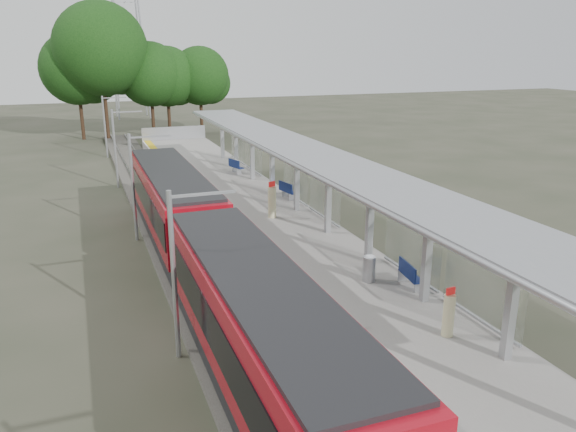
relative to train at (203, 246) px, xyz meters
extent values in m
cube|color=#59544C|center=(0.00, 8.72, -1.93)|extent=(3.00, 70.00, 0.24)
cube|color=gray|center=(4.50, 8.72, -1.55)|extent=(6.00, 50.00, 1.00)
cube|color=gold|center=(1.95, 8.72, -1.04)|extent=(0.60, 50.00, 0.02)
cube|color=#9EA0A5|center=(4.50, 33.67, -0.45)|extent=(6.00, 0.10, 1.20)
cube|color=black|center=(0.00, -7.02, -1.40)|extent=(2.50, 13.50, 0.70)
cube|color=#9E0B17|center=(0.00, -7.02, 0.20)|extent=(2.65, 13.50, 2.50)
cube|color=black|center=(0.00, -7.02, 0.25)|extent=(2.72, 12.96, 1.20)
cube|color=black|center=(0.00, -7.02, 1.50)|extent=(2.40, 12.82, 0.15)
cube|color=#0B6D73|center=(1.36, -7.02, 0.05)|extent=(0.04, 1.30, 2.00)
cube|color=black|center=(0.00, 7.08, -1.40)|extent=(2.50, 13.50, 0.70)
cube|color=#9E0B17|center=(0.00, 7.08, 0.20)|extent=(2.65, 13.50, 2.50)
cube|color=black|center=(0.00, 7.08, 0.25)|extent=(2.72, 12.96, 1.20)
cube|color=black|center=(0.00, 7.08, 1.50)|extent=(2.40, 12.83, 0.15)
cube|color=#0B6D73|center=(1.36, 7.08, 0.05)|extent=(0.04, 1.30, 2.00)
cylinder|color=black|center=(0.00, 2.36, -1.70)|extent=(2.20, 0.70, 0.70)
cube|color=black|center=(0.00, 0.03, -0.05)|extent=(2.30, 0.80, 2.40)
cube|color=#9EA0A5|center=(6.50, -9.28, 0.70)|extent=(0.25, 0.25, 3.50)
cube|color=#9EA0A5|center=(6.50, -5.28, 0.70)|extent=(0.25, 0.25, 3.50)
cube|color=#9EA0A5|center=(6.50, -1.28, 0.70)|extent=(0.25, 0.25, 3.50)
cube|color=#9EA0A5|center=(6.50, 2.72, 0.70)|extent=(0.25, 0.25, 3.50)
cube|color=#9EA0A5|center=(6.50, 6.72, 0.70)|extent=(0.25, 0.25, 3.50)
cube|color=#9EA0A5|center=(6.50, 10.72, 0.70)|extent=(0.25, 0.25, 3.50)
cube|color=#9EA0A5|center=(6.50, 14.72, 0.70)|extent=(0.25, 0.25, 3.50)
cube|color=#9EA0A5|center=(6.50, 18.72, 0.70)|extent=(0.25, 0.25, 3.50)
cube|color=#9EA0A5|center=(6.50, 22.72, 0.70)|extent=(0.25, 0.25, 3.50)
cube|color=gray|center=(6.10, 4.72, 2.53)|extent=(3.20, 38.00, 0.16)
cylinder|color=#9EA0A5|center=(4.55, 4.72, 2.45)|extent=(0.24, 38.00, 0.24)
cube|color=silver|center=(7.20, -7.28, 0.15)|extent=(0.05, 3.70, 2.20)
cube|color=silver|center=(7.20, -3.28, 0.15)|extent=(0.05, 3.70, 2.20)
cube|color=silver|center=(7.20, 4.72, 0.15)|extent=(0.05, 3.70, 2.20)
cube|color=silver|center=(7.20, 8.72, 0.15)|extent=(0.05, 3.70, 2.20)
cube|color=silver|center=(7.20, 16.72, 0.15)|extent=(0.05, 3.70, 2.20)
cube|color=silver|center=(7.20, 20.72, 0.15)|extent=(0.05, 3.70, 2.20)
cylinder|color=#382316|center=(-3.52, 43.41, 0.40)|extent=(0.36, 0.36, 4.90)
sphere|color=#1E4814|center=(-3.52, 43.41, 5.30)|extent=(7.45, 7.45, 7.45)
cylinder|color=#382316|center=(-1.08, 41.69, 1.05)|extent=(0.36, 0.36, 6.20)
sphere|color=#1E4814|center=(-1.08, 41.69, 7.24)|extent=(9.42, 9.42, 9.42)
cylinder|color=#382316|center=(3.73, 42.41, 0.18)|extent=(0.36, 0.36, 4.47)
sphere|color=#1E4814|center=(3.73, 42.41, 4.65)|extent=(6.79, 6.79, 6.79)
cylinder|color=#382316|center=(5.61, 43.26, 0.08)|extent=(0.36, 0.36, 4.27)
sphere|color=#1E4814|center=(5.61, 43.26, 4.35)|extent=(6.49, 6.49, 6.49)
cylinder|color=#382316|center=(9.31, 43.64, 0.08)|extent=(0.36, 0.36, 4.26)
sphere|color=#1E4814|center=(9.31, 43.64, 4.34)|extent=(6.48, 6.48, 6.48)
cylinder|color=#9EA0A5|center=(-1.80, -4.28, 0.65)|extent=(0.16, 0.16, 5.40)
cube|color=#9EA0A5|center=(-0.80, -4.28, 3.15)|extent=(2.00, 0.08, 0.08)
cylinder|color=#9EA0A5|center=(-1.80, 7.72, 0.65)|extent=(0.16, 0.16, 5.40)
cube|color=#9EA0A5|center=(-0.80, 7.72, 3.15)|extent=(2.00, 0.08, 0.08)
cylinder|color=#9EA0A5|center=(-1.80, 19.72, 0.65)|extent=(0.16, 0.16, 5.40)
cube|color=#9EA0A5|center=(-0.80, 19.72, 3.15)|extent=(2.00, 0.08, 0.08)
cylinder|color=#9EA0A5|center=(-1.80, 31.72, 0.65)|extent=(0.16, 0.16, 5.40)
cube|color=#9EA0A5|center=(-0.80, 31.72, 3.15)|extent=(2.00, 0.08, 0.08)
cube|color=navy|center=(6.72, -4.11, -0.63)|extent=(0.62, 1.45, 0.06)
cube|color=navy|center=(6.53, -4.11, -0.35)|extent=(0.26, 1.40, 0.51)
cube|color=#9EA0A5|center=(6.72, -4.67, -0.85)|extent=(0.38, 0.11, 0.41)
cube|color=#9EA0A5|center=(6.72, -3.55, -0.85)|extent=(0.38, 0.11, 0.41)
cube|color=navy|center=(6.97, 9.20, -0.63)|extent=(0.70, 1.46, 0.06)
cube|color=navy|center=(6.78, 9.20, -0.35)|extent=(0.34, 1.39, 0.52)
cube|color=#9EA0A5|center=(6.97, 8.64, -0.85)|extent=(0.38, 0.13, 0.41)
cube|color=#9EA0A5|center=(6.97, 9.76, -0.85)|extent=(0.38, 0.13, 0.41)
cube|color=navy|center=(6.04, 16.99, -0.64)|extent=(0.78, 1.44, 0.06)
cube|color=navy|center=(5.85, 16.99, -0.36)|extent=(0.44, 1.34, 0.51)
cube|color=#9EA0A5|center=(6.04, 16.43, -0.85)|extent=(0.37, 0.16, 0.41)
cube|color=#9EA0A5|center=(6.04, 17.54, -0.85)|extent=(0.37, 0.16, 0.41)
cylinder|color=beige|center=(5.77, -7.61, -0.39)|extent=(0.35, 0.35, 1.32)
cube|color=red|center=(5.77, -7.61, 0.40)|extent=(0.31, 0.08, 0.22)
cylinder|color=beige|center=(4.84, 5.94, -0.25)|extent=(0.43, 0.43, 1.60)
cube|color=red|center=(4.84, 5.94, 0.70)|extent=(0.37, 0.18, 0.27)
cylinder|color=#9EA0A5|center=(5.53, -3.12, -0.57)|extent=(0.61, 0.61, 0.97)
camera|label=1|loc=(-4.08, -20.17, 7.27)|focal=35.00mm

